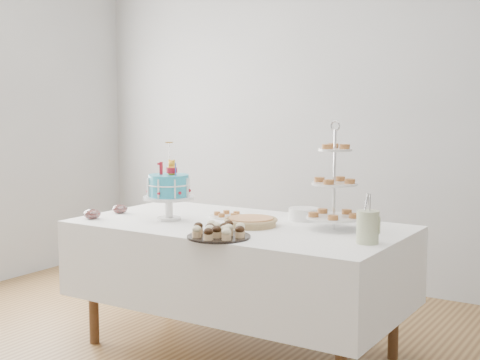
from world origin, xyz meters
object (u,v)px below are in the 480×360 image
Objects in this scene: cupcake_tray at (219,231)px; plate_stack at (304,214)px; birthday_cake at (169,199)px; jam_bowl_a at (92,214)px; table at (239,262)px; pie at (251,221)px; tiered_stand at (334,184)px; utensil_pitcher at (368,226)px; pastry_plate at (227,215)px; jam_bowl_b at (120,209)px.

cupcake_tray is 0.73m from plate_stack.
jam_bowl_a is (-0.42, -0.22, -0.10)m from birthday_cake.
birthday_cake reaches higher than table.
plate_stack is at bearing 64.08° from pie.
tiered_stand is (0.54, 0.14, 0.48)m from table.
utensil_pitcher reaches higher than cupcake_tray.
jam_bowl_a reaches higher than table.
pastry_plate is (-0.28, 0.17, -0.01)m from pie.
table is 18.60× the size of jam_bowl_a.
table is 0.28m from pie.
birthday_cake is (-0.42, -0.12, 0.35)m from table.
jam_bowl_a is at bearing -149.31° from plate_stack.
pastry_plate is (-0.44, -0.17, -0.02)m from plate_stack.
cupcake_tray is at bearing -85.25° from pie.
utensil_pitcher is at bearing -14.19° from pastry_plate.
jam_bowl_a is at bearing -143.78° from pastry_plate.
utensil_pitcher is at bearing -40.17° from tiered_stand.
plate_stack is 0.47m from pastry_plate.
cupcake_tray is 0.55× the size of tiered_stand.
plate_stack is (0.13, 0.71, -0.00)m from cupcake_tray.
plate_stack is (0.69, 0.44, -0.09)m from birthday_cake.
birthday_cake is 0.77× the size of tiered_stand.
table is 4.09× the size of birthday_cake.
pastry_plate is 0.82m from jam_bowl_a.
tiered_stand is at bearing 133.18° from utensil_pitcher.
pie is at bearing 18.52° from jam_bowl_a.
tiered_stand is at bearing 20.77° from pie.
pie is at bearing -15.95° from table.
birthday_cake is at bearing -3.55° from jam_bowl_b.
tiered_stand reaches higher than jam_bowl_b.
jam_bowl_a is at bearing -178.93° from utensil_pitcher.
jam_bowl_b is at bearing -160.14° from pastry_plate.
table is 0.50m from cupcake_tray.
plate_stack is at bearing 22.16° from birthday_cake.
utensil_pitcher reaches higher than jam_bowl_a.
table is 3.17× the size of tiered_stand.
jam_bowl_a is at bearing -161.48° from pie.
pastry_plate is at bearing 37.21° from birthday_cake.
pie is at bearing -115.92° from plate_stack.
jam_bowl_b is (-0.94, -0.07, -0.00)m from pie.
pie is (0.10, -0.03, 0.26)m from table.
tiered_stand is at bearing 19.24° from jam_bowl_a.
tiered_stand reaches higher than cupcake_tray.
plate_stack is (-0.27, 0.17, -0.22)m from tiered_stand.
birthday_cake is 0.43m from jam_bowl_b.
utensil_pitcher is at bearing -9.91° from birthday_cake.
tiered_stand reaches higher than pie.
pastry_plate is at bearing 159.15° from utensil_pitcher.
cupcake_tray is 0.62m from pastry_plate.
birthday_cake is 1.00m from tiered_stand.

